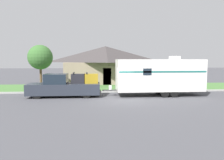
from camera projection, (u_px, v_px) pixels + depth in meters
name	position (u px, v px, depth m)	size (l,w,h in m)	color
ground_plane	(118.00, 99.00, 17.36)	(120.00, 120.00, 0.00)	#47474C
curb_strip	(114.00, 92.00, 21.07)	(80.00, 0.30, 0.14)	#999993
lawn_strip	(111.00, 87.00, 24.70)	(80.00, 7.00, 0.03)	#477538
house_across_street	(106.00, 64.00, 30.30)	(11.44, 8.15, 4.96)	gray
pickup_truck	(65.00, 86.00, 18.55)	(6.16, 1.98, 2.06)	black
travel_trailer	(159.00, 75.00, 19.11)	(8.73, 2.39, 3.45)	black
mailbox	(129.00, 81.00, 21.92)	(0.48, 0.20, 1.27)	brown
tree_in_yard	(40.00, 57.00, 22.62)	(2.55, 2.55, 4.67)	brown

